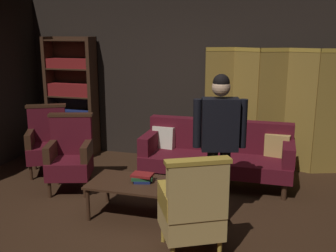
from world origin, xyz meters
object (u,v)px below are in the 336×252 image
object	(u,v)px
velvet_couch	(217,152)
armchair_gilt_accent	(192,208)
bookshelf	(72,95)
folding_screen	(272,108)
armchair_wing_right	(47,142)
armchair_wing_left	(70,155)
book_green_cloth	(142,178)
book_navy_cloth	(142,180)
coffee_table	(133,186)
book_red_leather	(142,175)
standing_figure	(220,135)

from	to	relation	value
velvet_couch	armchair_gilt_accent	world-z (taller)	armchair_gilt_accent
bookshelf	velvet_couch	size ratio (longest dim) A/B	0.97
folding_screen	armchair_wing_right	world-z (taller)	folding_screen
bookshelf	armchair_wing_left	size ratio (longest dim) A/B	1.97
book_green_cloth	bookshelf	bearing A→B (deg)	134.63
velvet_couch	book_green_cloth	size ratio (longest dim) A/B	8.81
velvet_couch	book_green_cloth	bearing A→B (deg)	-117.53
armchair_wing_left	book_navy_cloth	distance (m)	1.31
velvet_couch	armchair_wing_right	bearing A→B (deg)	-173.06
bookshelf	coffee_table	xyz separation A→B (m)	(1.91, -2.09, -0.68)
folding_screen	armchair_wing_right	xyz separation A→B (m)	(-3.29, -1.10, -0.50)
coffee_table	armchair_wing_left	world-z (taller)	armchair_wing_left
armchair_gilt_accent	book_navy_cloth	bearing A→B (deg)	137.39
book_navy_cloth	book_red_leather	world-z (taller)	book_red_leather
coffee_table	book_red_leather	xyz separation A→B (m)	(0.11, 0.04, 0.13)
book_navy_cloth	book_red_leather	distance (m)	0.07
armchair_gilt_accent	folding_screen	bearing A→B (deg)	76.79
armchair_gilt_accent	armchair_wing_left	xyz separation A→B (m)	(-1.96, 1.18, 0.00)
armchair_wing_right	book_red_leather	bearing A→B (deg)	-27.66
coffee_table	bookshelf	bearing A→B (deg)	132.46
armchair_gilt_accent	armchair_wing_right	world-z (taller)	same
armchair_wing_right	book_navy_cloth	world-z (taller)	armchair_wing_right
bookshelf	book_navy_cloth	xyz separation A→B (m)	(2.02, -2.05, -0.62)
book_green_cloth	armchair_wing_right	bearing A→B (deg)	152.34
coffee_table	armchair_gilt_accent	xyz separation A→B (m)	(0.86, -0.65, 0.12)
book_navy_cloth	armchair_wing_left	bearing A→B (deg)	158.19
bookshelf	book_green_cloth	distance (m)	2.93
armchair_gilt_accent	book_navy_cloth	xyz separation A→B (m)	(-0.75, 0.69, -0.06)
book_navy_cloth	bookshelf	bearing A→B (deg)	134.63
armchair_wing_left	book_navy_cloth	world-z (taller)	armchair_wing_left
folding_screen	armchair_wing_left	world-z (taller)	folding_screen
armchair_wing_left	standing_figure	bearing A→B (deg)	-10.84
armchair_wing_left	velvet_couch	bearing A→B (deg)	23.35
book_green_cloth	coffee_table	bearing A→B (deg)	-158.33
armchair_wing_right	bookshelf	bearing A→B (deg)	96.96
standing_figure	armchair_wing_right	bearing A→B (deg)	161.89
coffee_table	book_green_cloth	world-z (taller)	book_green_cloth
book_green_cloth	book_red_leather	xyz separation A→B (m)	(0.00, 0.00, 0.03)
book_navy_cloth	book_green_cloth	xyz separation A→B (m)	(0.00, 0.00, 0.04)
book_navy_cloth	velvet_couch	bearing A→B (deg)	62.47
bookshelf	book_navy_cloth	bearing A→B (deg)	-45.37
armchair_wing_right	book_red_leather	distance (m)	2.14
velvet_couch	book_navy_cloth	xyz separation A→B (m)	(-0.68, -1.30, -0.02)
velvet_couch	book_green_cloth	distance (m)	1.47
bookshelf	velvet_couch	bearing A→B (deg)	-15.37
folding_screen	velvet_couch	distance (m)	1.19
bookshelf	book_green_cloth	bearing A→B (deg)	-45.37
coffee_table	book_green_cloth	size ratio (longest dim) A/B	4.16
standing_figure	book_navy_cloth	xyz separation A→B (m)	(-0.88, -0.09, -0.59)
book_red_leather	book_green_cloth	bearing A→B (deg)	0.00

